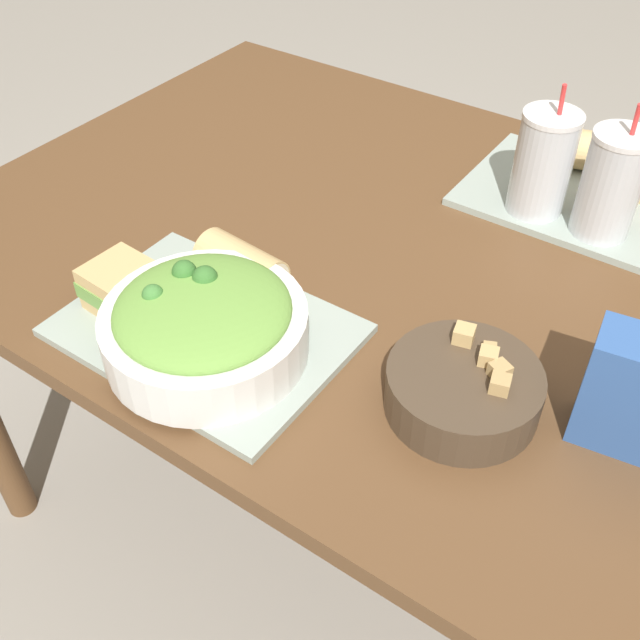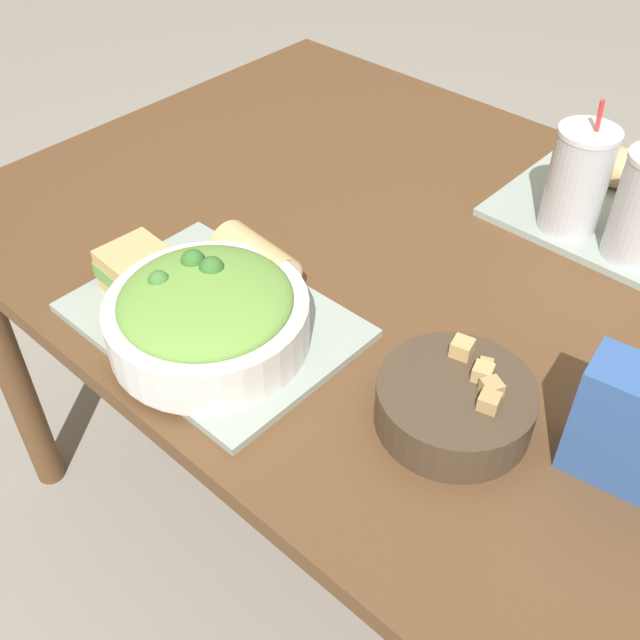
{
  "view_description": "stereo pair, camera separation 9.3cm",
  "coord_description": "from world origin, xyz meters",
  "px_view_note": "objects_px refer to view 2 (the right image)",
  "views": [
    {
      "loc": [
        0.4,
        -0.84,
        1.41
      ],
      "look_at": [
        0.0,
        -0.27,
        0.78
      ],
      "focal_mm": 42.0,
      "sensor_mm": 36.0,
      "label": 1
    },
    {
      "loc": [
        0.47,
        -0.78,
        1.41
      ],
      "look_at": [
        0.0,
        -0.27,
        0.78
      ],
      "focal_mm": 42.0,
      "sensor_mm": 36.0,
      "label": 2
    }
  ],
  "objects_px": {
    "baguette_near": "(256,261)",
    "drink_cup_dark": "(577,183)",
    "salad_bowl": "(207,314)",
    "soup_bowl": "(455,402)",
    "sandwich_near": "(144,275)"
  },
  "relations": [
    {
      "from": "soup_bowl",
      "to": "sandwich_near",
      "type": "distance_m",
      "value": 0.46
    },
    {
      "from": "baguette_near",
      "to": "drink_cup_dark",
      "type": "bearing_deg",
      "value": -26.76
    },
    {
      "from": "salad_bowl",
      "to": "soup_bowl",
      "type": "bearing_deg",
      "value": 19.85
    },
    {
      "from": "baguette_near",
      "to": "drink_cup_dark",
      "type": "xyz_separation_m",
      "value": [
        0.26,
        0.42,
        0.04
      ]
    },
    {
      "from": "soup_bowl",
      "to": "salad_bowl",
      "type": "bearing_deg",
      "value": -160.15
    },
    {
      "from": "salad_bowl",
      "to": "drink_cup_dark",
      "type": "distance_m",
      "value": 0.59
    },
    {
      "from": "salad_bowl",
      "to": "drink_cup_dark",
      "type": "relative_size",
      "value": 1.22
    },
    {
      "from": "salad_bowl",
      "to": "soup_bowl",
      "type": "distance_m",
      "value": 0.33
    },
    {
      "from": "baguette_near",
      "to": "salad_bowl",
      "type": "bearing_deg",
      "value": -155.5
    },
    {
      "from": "salad_bowl",
      "to": "baguette_near",
      "type": "xyz_separation_m",
      "value": [
        -0.05,
        0.13,
        -0.01
      ]
    },
    {
      "from": "sandwich_near",
      "to": "drink_cup_dark",
      "type": "xyz_separation_m",
      "value": [
        0.35,
        0.55,
        0.05
      ]
    },
    {
      "from": "sandwich_near",
      "to": "baguette_near",
      "type": "relative_size",
      "value": 0.95
    },
    {
      "from": "soup_bowl",
      "to": "sandwich_near",
      "type": "height_order",
      "value": "soup_bowl"
    },
    {
      "from": "soup_bowl",
      "to": "drink_cup_dark",
      "type": "bearing_deg",
      "value": 101.97
    },
    {
      "from": "salad_bowl",
      "to": "sandwich_near",
      "type": "height_order",
      "value": "salad_bowl"
    }
  ]
}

